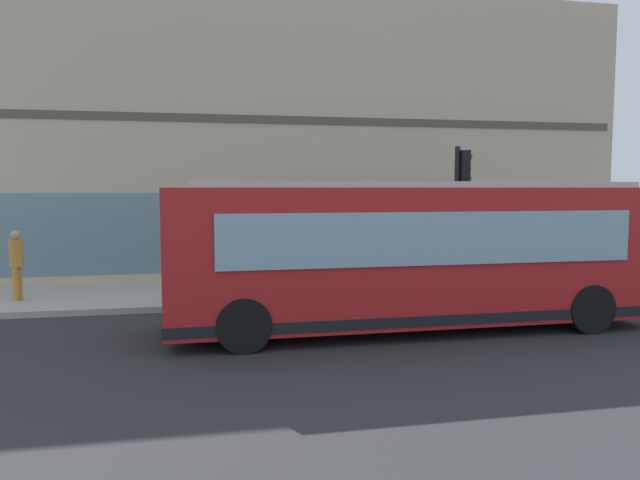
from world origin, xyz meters
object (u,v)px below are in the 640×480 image
at_px(pedestrian_near_building_entrance, 17,260).
at_px(newspaper_vending_box, 415,270).
at_px(traffic_light_near_corner, 461,191).
at_px(fire_hydrant, 285,275).
at_px(pedestrian_by_light_pole, 252,258).
at_px(city_bus_nearside, 411,255).
at_px(pedestrian_near_hydrant, 263,251).

xyz_separation_m(pedestrian_near_building_entrance, newspaper_vending_box, (0.08, -10.46, -0.56)).
distance_m(traffic_light_near_corner, newspaper_vending_box, 2.63).
distance_m(traffic_light_near_corner, fire_hydrant, 5.32).
relative_size(traffic_light_near_corner, pedestrian_by_light_pole, 2.19).
relative_size(city_bus_nearside, pedestrian_near_building_entrance, 5.75).
bearing_deg(newspaper_vending_box, pedestrian_by_light_pole, 101.06).
height_order(city_bus_nearside, newspaper_vending_box, city_bus_nearside).
distance_m(fire_hydrant, pedestrian_near_building_entrance, 6.84).
distance_m(city_bus_nearside, fire_hydrant, 5.15).
bearing_deg(newspaper_vending_box, traffic_light_near_corner, -138.70).
height_order(fire_hydrant, pedestrian_by_light_pole, pedestrian_by_light_pole).
bearing_deg(traffic_light_near_corner, pedestrian_near_building_entrance, 85.32).
bearing_deg(pedestrian_near_hydrant, fire_hydrant, -159.59).
relative_size(pedestrian_by_light_pole, pedestrian_near_building_entrance, 1.02).
bearing_deg(city_bus_nearside, newspaper_vending_box, -21.66).
distance_m(fire_hydrant, pedestrian_near_hydrant, 1.50).
distance_m(city_bus_nearside, pedestrian_near_hydrant, 6.45).
height_order(city_bus_nearside, pedestrian_near_building_entrance, city_bus_nearside).
height_order(city_bus_nearside, traffic_light_near_corner, traffic_light_near_corner).
bearing_deg(newspaper_vending_box, city_bus_nearside, 158.34).
xyz_separation_m(traffic_light_near_corner, pedestrian_near_hydrant, (2.70, 5.05, -1.78)).
xyz_separation_m(pedestrian_by_light_pole, pedestrian_near_hydrant, (2.60, -0.55, -0.10)).
relative_size(fire_hydrant, pedestrian_by_light_pole, 0.42).
bearing_deg(fire_hydrant, city_bus_nearside, -156.83).
relative_size(city_bus_nearside, newspaper_vending_box, 11.18).
distance_m(city_bus_nearside, traffic_light_near_corner, 4.34).
height_order(pedestrian_by_light_pole, newspaper_vending_box, pedestrian_by_light_pole).
xyz_separation_m(city_bus_nearside, pedestrian_near_hydrant, (5.94, 2.47, -0.47)).
xyz_separation_m(fire_hydrant, pedestrian_near_hydrant, (1.30, 0.48, 0.57)).
bearing_deg(pedestrian_by_light_pole, traffic_light_near_corner, -90.97).
bearing_deg(pedestrian_near_hydrant, traffic_light_near_corner, -118.13).
distance_m(fire_hydrant, pedestrian_by_light_pole, 1.79).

